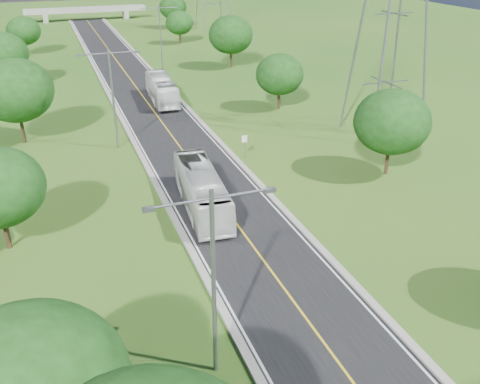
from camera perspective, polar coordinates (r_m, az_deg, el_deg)
The scene contains 19 objects.
ground at distance 71.28m, azimuth -9.81°, elevation 9.31°, with size 260.00×260.00×0.00m, color #225618.
road at distance 76.98m, azimuth -10.69°, elevation 10.48°, with size 8.00×150.00×0.06m, color black.
curb_left at distance 76.42m, azimuth -13.87°, elevation 10.13°, with size 0.50×150.00×0.22m, color gray.
curb_right at distance 77.72m, azimuth -7.56°, elevation 10.91°, with size 0.50×150.00×0.22m, color gray.
speed_limit_sign at distance 51.80m, azimuth 0.48°, elevation 5.28°, with size 0.55×0.09×2.40m.
overpass at distance 148.96m, azimuth -16.13°, elevation 18.11°, with size 30.00×3.00×3.20m.
streetlight_near_left at distance 24.53m, azimuth -2.86°, elevation -8.36°, with size 5.90×0.25×10.00m.
streetlight_mid_left at distance 54.56m, azimuth -13.47°, elevation 10.44°, with size 5.90×0.25×10.00m.
streetlight_far_right at distance 88.39m, azimuth -8.48°, elevation 16.50°, with size 5.90×0.25×10.00m.
tree_lc at distance 59.28m, azimuth -22.84°, elevation 9.96°, with size 7.56×7.56×8.79m.
tree_ld at distance 82.97m, azimuth -23.94°, elevation 13.37°, with size 6.72×6.72×7.82m.
tree_le at distance 106.63m, azimuth -22.09°, elevation 15.65°, with size 5.88×5.88×6.84m.
tree_rb at distance 48.93m, azimuth 15.91°, elevation 7.21°, with size 6.72×6.72×7.82m.
tree_rc at distance 67.02m, azimuth 4.24°, elevation 12.41°, with size 5.88×5.88×6.84m.
tree_rd at distance 89.48m, azimuth -0.99°, elevation 16.43°, with size 7.14×7.14×8.30m.
tree_re at distance 111.76m, azimuth -6.48°, elevation 17.50°, with size 5.46×5.46×6.35m.
tree_rf at distance 131.78m, azimuth -7.18°, elevation 18.97°, with size 6.30×6.30×7.33m.
bus_outbound at distance 71.19m, azimuth -8.35°, elevation 10.79°, with size 2.71×11.56×3.22m, color white.
bus_inbound at distance 41.98m, azimuth -4.12°, elevation 0.23°, with size 2.69×11.48×3.20m, color silver.
Camera 1 is at (-11.80, -7.49, 19.67)m, focal length 40.00 mm.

